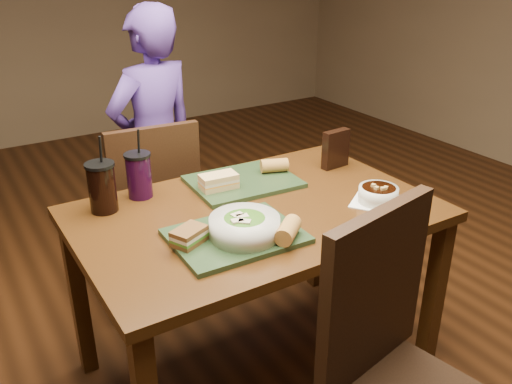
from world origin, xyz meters
TOP-DOWN VIEW (x-y plane):
  - ground at (0.00, 0.00)m, footprint 6.00×6.00m
  - dining_table at (0.00, 0.00)m, footprint 1.30×0.85m
  - chair_near at (0.01, -0.72)m, footprint 0.51×0.52m
  - chair_far at (-0.17, 0.67)m, footprint 0.44×0.44m
  - diner at (0.00, 0.99)m, footprint 0.58×0.45m
  - tray_near at (-0.17, -0.15)m, footprint 0.43×0.33m
  - tray_far at (0.08, 0.23)m, footprint 0.44×0.34m
  - salad_bowl at (-0.15, -0.18)m, footprint 0.23×0.23m
  - soup_bowl at (0.42, -0.19)m, footprint 0.25×0.25m
  - sandwich_near at (-0.33, -0.13)m, footprint 0.13×0.11m
  - sandwich_far at (-0.04, 0.21)m, footprint 0.15×0.09m
  - baguette_near at (-0.04, -0.27)m, footprint 0.13×0.12m
  - baguette_far at (0.23, 0.23)m, footprint 0.13×0.09m
  - cup_cola at (-0.48, 0.28)m, footprint 0.11×0.11m
  - cup_berry at (-0.32, 0.33)m, footprint 0.10×0.10m
  - chip_bag at (0.51, 0.18)m, footprint 0.13×0.05m

SIDE VIEW (x-z plane):
  - ground at x=0.00m, z-range 0.00..0.00m
  - chair_far at x=-0.17m, z-range 0.05..0.99m
  - chair_near at x=0.01m, z-range 0.06..1.06m
  - dining_table at x=0.00m, z-range 0.28..1.03m
  - diner at x=0.00m, z-range 0.00..1.40m
  - tray_near at x=-0.17m, z-range 0.75..0.77m
  - tray_far at x=0.08m, z-range 0.75..0.77m
  - soup_bowl at x=0.42m, z-range 0.75..0.82m
  - sandwich_near at x=-0.33m, z-range 0.77..0.82m
  - baguette_far at x=0.23m, z-range 0.77..0.82m
  - sandwich_far at x=-0.04m, z-range 0.77..0.83m
  - baguette_near at x=-0.04m, z-range 0.77..0.83m
  - salad_bowl at x=-0.15m, z-range 0.77..0.85m
  - chip_bag at x=0.51m, z-range 0.75..0.92m
  - cup_berry at x=-0.32m, z-range 0.70..0.98m
  - cup_cola at x=-0.48m, z-range 0.70..0.99m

